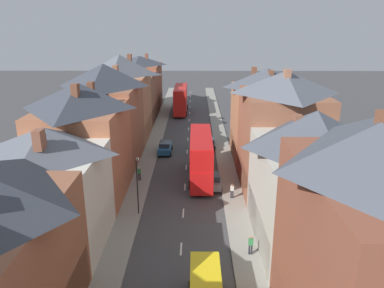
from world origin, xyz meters
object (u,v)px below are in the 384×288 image
at_px(car_parked_left_a, 165,147).
at_px(car_near_silver, 209,142).
at_px(double_decker_bus_mid_street, 201,156).
at_px(pedestrian_near_right, 251,244).
at_px(car_near_blue, 213,180).
at_px(pedestrian_mid_left, 232,190).
at_px(double_decker_bus_lead, 181,99).
at_px(car_parked_right_a, 200,145).
at_px(street_lamp, 137,183).
at_px(pedestrian_mid_right, 139,173).

bearing_deg(car_parked_left_a, car_near_silver, 21.79).
xyz_separation_m(double_decker_bus_mid_street, pedestrian_near_right, (3.69, -15.22, -1.78)).
xyz_separation_m(car_near_blue, pedestrian_near_right, (2.38, -12.85, 0.21)).
relative_size(pedestrian_near_right, pedestrian_mid_left, 1.00).
bearing_deg(pedestrian_mid_left, car_near_silver, 96.23).
bearing_deg(pedestrian_near_right, double_decker_bus_mid_street, 103.61).
distance_m(double_decker_bus_lead, car_parked_right_a, 24.14).
bearing_deg(street_lamp, car_near_blue, 40.04).
relative_size(car_parked_right_a, pedestrian_mid_left, 2.43).
height_order(car_parked_right_a, street_lamp, street_lamp).
bearing_deg(pedestrian_mid_right, double_decker_bus_lead, 84.24).
distance_m(pedestrian_mid_left, pedestrian_mid_right, 11.21).
height_order(double_decker_bus_lead, car_near_silver, double_decker_bus_lead).
bearing_deg(car_near_blue, pedestrian_near_right, -79.52).
bearing_deg(pedestrian_near_right, street_lamp, 145.56).
distance_m(double_decker_bus_mid_street, pedestrian_mid_right, 7.35).
bearing_deg(double_decker_bus_mid_street, double_decker_bus_lead, 96.09).
bearing_deg(double_decker_bus_lead, pedestrian_near_right, -81.54).
xyz_separation_m(double_decker_bus_mid_street, car_parked_right_a, (0.01, 9.97, -1.98)).
height_order(double_decker_bus_lead, double_decker_bus_mid_street, same).
bearing_deg(pedestrian_mid_right, car_parked_right_a, 56.58).
height_order(car_parked_right_a, pedestrian_near_right, pedestrian_near_right).
height_order(car_near_silver, pedestrian_near_right, pedestrian_near_right).
xyz_separation_m(car_parked_right_a, street_lamp, (-6.05, -18.53, 2.40)).
height_order(double_decker_bus_lead, car_parked_right_a, double_decker_bus_lead).
distance_m(double_decker_bus_mid_street, car_parked_left_a, 10.53).
height_order(car_parked_left_a, pedestrian_near_right, pedestrian_near_right).
bearing_deg(car_parked_left_a, car_parked_right_a, 9.93).
distance_m(car_parked_right_a, pedestrian_mid_left, 15.63).
bearing_deg(pedestrian_mid_right, car_near_blue, -10.79).
distance_m(double_decker_bus_lead, car_parked_left_a, 24.76).
xyz_separation_m(double_decker_bus_lead, pedestrian_near_right, (7.29, -48.98, -1.78)).
bearing_deg(double_decker_bus_lead, double_decker_bus_mid_street, -83.91).
height_order(car_parked_left_a, car_parked_right_a, car_parked_left_a).
height_order(pedestrian_near_right, pedestrian_mid_right, same).
distance_m(double_decker_bus_mid_street, pedestrian_mid_left, 6.45).
height_order(car_near_blue, car_parked_right_a, car_parked_right_a).
bearing_deg(pedestrian_near_right, car_parked_right_a, 98.30).
relative_size(pedestrian_mid_left, street_lamp, 0.29).
xyz_separation_m(car_near_blue, street_lamp, (-7.35, -6.18, 2.42)).
bearing_deg(pedestrian_mid_left, car_parked_left_a, 119.12).
xyz_separation_m(pedestrian_mid_left, street_lamp, (-9.20, -3.22, 2.21)).
bearing_deg(pedestrian_mid_left, pedestrian_near_right, -86.94).
height_order(car_near_silver, pedestrian_mid_right, pedestrian_mid_right).
xyz_separation_m(double_decker_bus_mid_street, car_parked_left_a, (-4.89, 9.11, -1.97)).
bearing_deg(car_near_silver, pedestrian_near_right, -84.93).
relative_size(pedestrian_near_right, street_lamp, 0.29).
xyz_separation_m(car_near_blue, car_parked_left_a, (-6.20, 11.49, 0.02)).
bearing_deg(double_decker_bus_lead, car_near_blue, -82.26).
height_order(car_near_blue, pedestrian_mid_right, pedestrian_mid_right).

